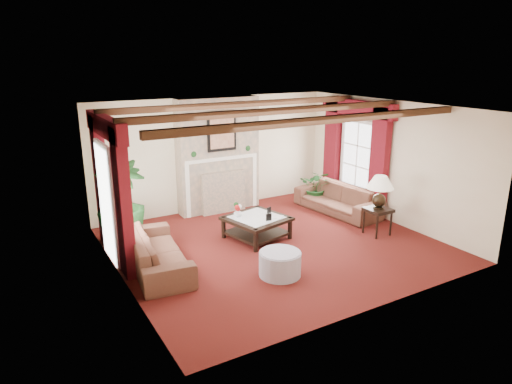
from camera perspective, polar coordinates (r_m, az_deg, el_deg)
floor at (r=9.14m, az=2.42°, el=-6.60°), size 6.00×6.00×0.00m
ceiling at (r=8.45m, az=2.64°, el=10.48°), size 6.00×6.00×0.00m
back_wall at (r=11.04m, az=-5.20°, el=4.80°), size 6.00×0.02×2.70m
left_wall at (r=7.57m, az=-16.99°, el=-1.43°), size 0.02×5.50×2.70m
right_wall at (r=10.58m, az=16.39°, el=3.66°), size 0.02×5.50×2.70m
ceiling_beams at (r=8.45m, az=2.64°, el=10.08°), size 6.00×3.00×0.12m
fireplace at (r=10.67m, az=-4.93°, el=11.72°), size 2.00×0.52×2.70m
french_door_left at (r=8.35m, az=-18.88°, el=5.58°), size 0.10×1.10×2.16m
french_door_right at (r=11.12m, az=12.88°, el=8.61°), size 0.10×1.10×2.16m
curtains_left at (r=8.30m, az=-18.40°, el=8.51°), size 0.20×2.40×2.55m
curtains_right at (r=11.00m, az=12.59°, el=10.75°), size 0.20×2.40×2.55m
sofa_left at (r=8.21m, az=-12.29°, el=-6.53°), size 2.34×1.16×0.85m
sofa_right at (r=11.04m, az=10.19°, el=-0.35°), size 2.33×1.11×0.86m
potted_palm at (r=9.47m, az=-16.38°, el=-3.32°), size 1.70×2.13×0.96m
small_plant at (r=11.63m, az=7.53°, el=0.20°), size 1.67×1.67×0.69m
coffee_table at (r=9.37m, az=0.09°, el=-4.49°), size 1.33×1.33×0.45m
side_table at (r=9.89m, az=14.92°, el=-3.56°), size 0.57×0.57×0.57m
ottoman at (r=7.86m, az=3.02°, el=-8.96°), size 0.72×0.72×0.42m
table_lamp at (r=9.69m, az=15.20°, el=0.03°), size 0.57×0.57×0.72m
flower_vase at (r=9.30m, az=-2.28°, el=-2.61°), size 0.21×0.22×0.17m
book at (r=9.16m, az=2.14°, el=-2.48°), size 0.25×0.24×0.31m
photo_frame_a at (r=9.06m, az=1.61°, el=-3.20°), size 0.12×0.04×0.16m
photo_frame_b at (r=9.48m, az=1.64°, el=-2.32°), size 0.11×0.06×0.14m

